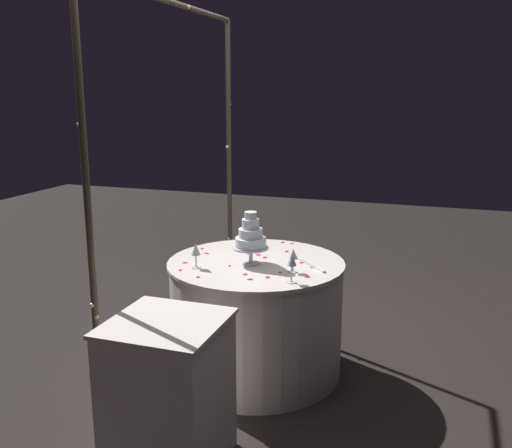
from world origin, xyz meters
TOP-DOWN VIEW (x-y plane):
  - ground_plane at (0.00, 0.00)m, footprint 12.00×12.00m
  - decorative_arch at (-0.00, 0.54)m, footprint 1.92×0.06m
  - main_table at (0.00, 0.00)m, footprint 1.11×1.11m
  - side_table at (-1.04, 0.08)m, footprint 0.52×0.52m
  - tiered_cake at (-0.06, 0.01)m, footprint 0.22×0.22m
  - wine_glass_0 at (-0.24, 0.30)m, footprint 0.06×0.06m
  - wine_glass_1 at (-0.31, -0.32)m, footprint 0.06×0.06m
  - wine_glass_2 at (-0.13, -0.27)m, footprint 0.06×0.06m
  - cake_knife at (0.01, -0.36)m, footprint 0.23×0.22m
  - rose_petal_0 at (-0.27, -0.02)m, footprint 0.04×0.04m
  - rose_petal_1 at (0.50, -0.03)m, footprint 0.04×0.03m
  - rose_petal_2 at (0.16, 0.44)m, footprint 0.04×0.03m
  - rose_petal_3 at (0.07, -0.28)m, footprint 0.04×0.05m
  - rose_petal_4 at (0.06, 0.36)m, footprint 0.03×0.04m
  - rose_petal_5 at (0.49, -0.10)m, footprint 0.03×0.03m
  - rose_petal_6 at (-0.40, 0.22)m, footprint 0.04×0.04m
  - rose_petal_7 at (0.10, -0.03)m, footprint 0.04×0.04m
  - rose_petal_8 at (-0.34, -0.08)m, footprint 0.04×0.04m
  - rose_petal_9 at (0.28, -0.12)m, footprint 0.04×0.03m
  - rose_petal_10 at (-0.17, 0.41)m, footprint 0.04×0.04m
  - rose_petal_11 at (-0.27, -0.16)m, footprint 0.04×0.03m
  - rose_petal_12 at (0.14, 0.03)m, footprint 0.04×0.04m
  - rose_petal_13 at (-0.17, -0.21)m, footprint 0.04×0.04m
  - rose_petal_14 at (0.29, 0.17)m, footprint 0.03×0.04m
  - rose_petal_15 at (-0.32, 0.37)m, footprint 0.03×0.02m
  - rose_petal_16 at (-0.14, 0.12)m, footprint 0.03×0.03m
  - rose_petal_17 at (0.14, 0.10)m, footprint 0.04×0.04m
  - rose_petal_18 at (-0.19, -0.38)m, footprint 0.04×0.04m
  - rose_petal_19 at (-0.01, -0.36)m, footprint 0.03×0.04m

SIDE VIEW (x-z plane):
  - ground_plane at x=0.00m, z-range 0.00..0.00m
  - main_table at x=0.00m, z-range 0.00..0.74m
  - side_table at x=-1.04m, z-range 0.00..0.75m
  - rose_petal_0 at x=-0.27m, z-range 0.74..0.74m
  - rose_petal_1 at x=0.50m, z-range 0.74..0.74m
  - rose_petal_2 at x=0.16m, z-range 0.74..0.74m
  - rose_petal_3 at x=0.07m, z-range 0.74..0.74m
  - rose_petal_4 at x=0.06m, z-range 0.74..0.74m
  - rose_petal_5 at x=0.49m, z-range 0.74..0.74m
  - rose_petal_6 at x=-0.40m, z-range 0.74..0.74m
  - rose_petal_7 at x=0.10m, z-range 0.74..0.74m
  - rose_petal_8 at x=-0.34m, z-range 0.74..0.74m
  - rose_petal_9 at x=0.28m, z-range 0.74..0.74m
  - rose_petal_10 at x=-0.17m, z-range 0.74..0.74m
  - rose_petal_11 at x=-0.27m, z-range 0.74..0.74m
  - rose_petal_12 at x=0.14m, z-range 0.74..0.74m
  - rose_petal_13 at x=-0.17m, z-range 0.74..0.74m
  - rose_petal_14 at x=0.29m, z-range 0.74..0.74m
  - rose_petal_15 at x=-0.32m, z-range 0.74..0.74m
  - rose_petal_16 at x=-0.14m, z-range 0.74..0.74m
  - rose_petal_17 at x=0.14m, z-range 0.74..0.74m
  - rose_petal_18 at x=-0.19m, z-range 0.74..0.74m
  - rose_petal_19 at x=-0.01m, z-range 0.74..0.74m
  - cake_knife at x=0.01m, z-range 0.74..0.75m
  - wine_glass_2 at x=-0.13m, z-range 0.77..0.91m
  - wine_glass_0 at x=-0.24m, z-range 0.77..0.92m
  - wine_glass_1 at x=-0.31m, z-range 0.78..0.95m
  - tiered_cake at x=-0.06m, z-range 0.74..1.07m
  - decorative_arch at x=0.00m, z-range 0.32..2.64m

